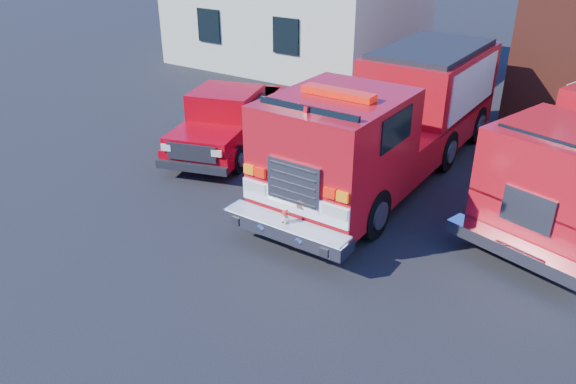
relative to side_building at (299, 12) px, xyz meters
The scene contains 4 objects.
ground 15.96m from the side_building, 55.30° to the right, with size 100.00×100.00×0.00m, color black.
side_building is the anchor object (origin of this frame).
fire_engine 13.21m from the side_building, 46.15° to the right, with size 2.88×9.85×3.03m.
pickup_truck 11.34m from the side_building, 67.29° to the right, with size 3.56×5.87×1.81m.
Camera 1 is at (5.68, -9.58, 6.35)m, focal length 35.00 mm.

